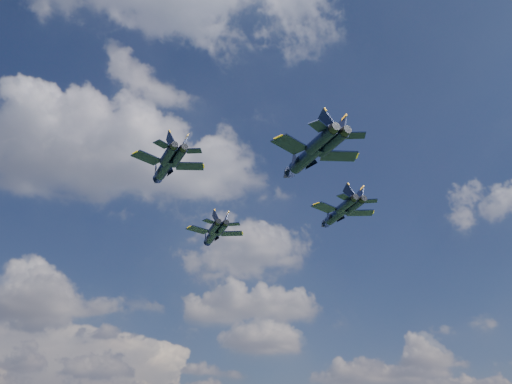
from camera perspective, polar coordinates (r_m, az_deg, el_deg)
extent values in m
cylinder|color=black|center=(105.10, -4.35, -4.30)|extent=(2.73, 7.89, 1.55)
cone|color=black|center=(109.67, -4.99, -5.17)|extent=(1.79, 2.44, 1.46)
ellipsoid|color=brown|center=(107.86, -4.71, -4.57)|extent=(1.21, 2.56, 0.71)
cube|color=black|center=(102.90, -5.80, -3.78)|extent=(4.55, 3.95, 0.15)
cube|color=black|center=(104.26, -2.47, -4.17)|extent=(4.36, 3.08, 0.15)
cube|color=black|center=(98.93, -4.73, -2.93)|extent=(2.43, 2.27, 0.12)
cube|color=black|center=(99.95, -2.24, -3.24)|extent=(2.37, 1.90, 0.12)
cube|color=black|center=(100.28, -4.08, -2.52)|extent=(1.02, 2.40, 2.59)
cube|color=black|center=(100.70, -3.04, -2.65)|extent=(1.20, 2.56, 2.59)
cylinder|color=black|center=(86.66, -9.08, 2.47)|extent=(3.66, 8.22, 1.62)
cone|color=black|center=(91.19, -9.97, 1.08)|extent=(2.08, 2.65, 1.53)
ellipsoid|color=brown|center=(89.45, -9.57, 1.95)|extent=(1.52, 2.71, 0.74)
cube|color=black|center=(84.47, -10.85, 3.38)|extent=(4.70, 4.35, 0.16)
cube|color=black|center=(85.87, -6.68, 2.58)|extent=(4.38, 2.82, 0.16)
cube|color=black|center=(80.56, -9.40, 4.74)|extent=(2.49, 2.46, 0.13)
cube|color=black|center=(81.62, -6.24, 4.12)|extent=(2.40, 1.80, 0.13)
cube|color=black|center=(82.06, -8.57, 5.10)|extent=(1.32, 2.40, 2.70)
cube|color=black|center=(82.51, -7.25, 4.83)|extent=(1.35, 2.68, 2.70)
cylinder|color=black|center=(97.15, 8.15, -2.21)|extent=(3.22, 8.42, 1.65)
cone|color=black|center=(101.50, 6.76, -3.31)|extent=(1.99, 2.64, 1.56)
ellipsoid|color=brown|center=(99.80, 7.33, -2.58)|extent=(1.39, 2.75, 0.75)
cube|color=black|center=(94.22, 6.89, -1.55)|extent=(4.84, 4.30, 0.17)
cube|color=black|center=(97.22, 10.37, -2.07)|extent=(4.59, 3.14, 0.17)
cube|color=black|center=(90.72, 8.77, -0.47)|extent=(2.58, 2.46, 0.13)
cube|color=black|center=(92.98, 11.36, -0.89)|extent=(2.51, 1.96, 0.13)
cube|color=black|center=(92.45, 9.25, -0.05)|extent=(1.18, 2.52, 2.76)
cube|color=black|center=(93.40, 10.34, -0.23)|extent=(1.32, 2.74, 2.76)
cylinder|color=black|center=(76.86, 5.14, 3.50)|extent=(4.31, 9.39, 1.85)
cone|color=black|center=(81.46, 3.07, 1.70)|extent=(2.41, 3.05, 1.74)
ellipsoid|color=brown|center=(79.72, 3.92, 2.81)|extent=(1.77, 3.10, 0.84)
cube|color=black|center=(73.70, 3.43, 4.78)|extent=(5.36, 5.01, 0.18)
cube|color=black|center=(77.09, 8.29, 3.59)|extent=(4.98, 3.15, 0.18)
cube|color=black|center=(70.12, 6.28, 6.59)|extent=(2.84, 2.82, 0.14)
cube|color=black|center=(72.70, 9.91, 5.60)|extent=(2.73, 2.02, 0.14)
cube|color=black|center=(72.17, 6.95, 6.97)|extent=(1.55, 2.72, 3.09)
cube|color=black|center=(73.24, 8.47, 6.55)|extent=(1.56, 3.07, 3.09)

